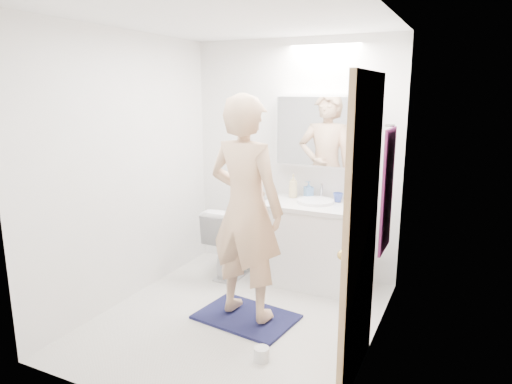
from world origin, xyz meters
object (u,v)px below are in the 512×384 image
Objects in this scene: soap_bottle_a at (293,186)px; soap_bottle_b at (309,190)px; medicine_cabinet at (320,131)px; person at (246,209)px; toothbrush_cup at (338,197)px; toilet at (235,240)px; toilet_paper_roll at (261,354)px; vanity_cabinet at (313,246)px.

soap_bottle_a reaches higher than soap_bottle_b.
soap_bottle_b is at bearing 10.88° from soap_bottle_a.
medicine_cabinet is 0.48× the size of person.
soap_bottle_b is 0.31m from toothbrush_cup.
soap_bottle_a reaches higher than toothbrush_cup.
medicine_cabinet is 1.41m from toilet.
soap_bottle_a is 0.47m from toothbrush_cup.
toothbrush_cup is at bearing 1.23° from soap_bottle_a.
toilet is 1.15m from toothbrush_cup.
toilet_paper_roll is at bearing -81.74° from soap_bottle_b.
soap_bottle_b reaches higher than vanity_cabinet.
medicine_cabinet is 3.67× the size of soap_bottle_a.
person is at bearing 124.90° from toilet.
vanity_cabinet is 1.13m from person.
toothbrush_cup is (0.47, 0.01, -0.07)m from soap_bottle_a.
toilet reaches higher than toilet_paper_roll.
toilet is at bearing -157.43° from medicine_cabinet.
toilet is at bearing -48.90° from person.
vanity_cabinet is 0.63m from soap_bottle_a.
medicine_cabinet reaches higher than vanity_cabinet.
toilet is 3.06× the size of soap_bottle_a.
toothbrush_cup is 0.89× the size of toilet_paper_roll.
vanity_cabinet is 3.75× the size of soap_bottle_a.
medicine_cabinet reaches higher than soap_bottle_b.
toilet_paper_roll is at bearing 126.14° from toilet.
toilet is (-0.78, -0.33, -1.13)m from medicine_cabinet.
toilet_paper_roll is (0.93, -1.33, -0.32)m from toilet.
toothbrush_cup is (0.45, 1.10, -0.09)m from person.
toothbrush_cup is 1.80m from toilet_paper_roll.
toilet_paper_roll is at bearing -76.19° from soap_bottle_a.
medicine_cabinet is 1.20× the size of toilet.
vanity_cabinet is at bearing -55.59° from soap_bottle_b.
toilet is at bearing 124.85° from toilet_paper_roll.
vanity_cabinet is 1.02× the size of medicine_cabinet.
person is (-0.27, -0.94, 0.57)m from vanity_cabinet.
toothbrush_cup is at bearing 40.55° from vanity_cabinet.
toilet_paper_roll is (0.11, -1.45, -0.34)m from vanity_cabinet.
person reaches higher than toilet_paper_roll.
soap_bottle_b reaches higher than toilet.
toilet_paper_roll is (0.24, -1.63, -0.86)m from soap_bottle_b.
person is (0.55, -0.83, 0.59)m from toilet.
toilet is at bearing -164.64° from toothbrush_cup.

